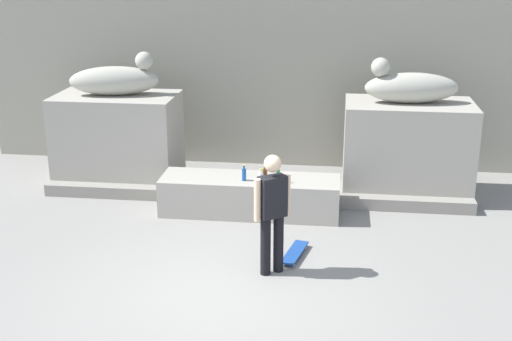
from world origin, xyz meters
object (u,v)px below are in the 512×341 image
Objects in this scene: bottle_brown at (265,176)px; statue_reclining_right at (409,86)px; statue_reclining_left at (116,79)px; skater at (272,209)px; skateboard at (295,252)px; bottle_blue at (244,174)px; bottle_clear at (261,179)px; bottle_green at (278,176)px.

statue_reclining_right is at bearing 31.84° from bottle_brown.
skater is at bearing -58.07° from statue_reclining_left.
statue_reclining_left reaches higher than bottle_brown.
skateboard is at bearing 26.59° from skater.
statue_reclining_right is 6.18× the size of bottle_blue.
statue_reclining_left and statue_reclining_right have the same top height.
bottle_blue is (-0.66, 1.98, -0.20)m from skater.
bottle_blue is at bearing 145.42° from bottle_clear.
bottle_clear is (-2.37, -1.58, -1.23)m from statue_reclining_right.
bottle_clear is at bearing -34.58° from bottle_blue.
bottle_green is (-0.38, 1.41, 0.67)m from skateboard.
bottle_clear is at bearing 65.82° from skater.
bottle_green is (-0.10, 1.94, -0.19)m from skater.
statue_reclining_left reaches higher than skater.
statue_reclining_right is 5.80× the size of bottle_green.
bottle_blue is at bearing 169.54° from bottle_brown.
skater is 1.95m from bottle_brown.
statue_reclining_left reaches higher than skateboard.
bottle_blue is at bearing 44.94° from skateboard.
bottle_brown is (-0.31, 1.92, -0.19)m from skater.
statue_reclining_left is at bearing 151.06° from bottle_blue.
bottle_blue is (-0.93, 1.45, 0.66)m from skateboard.
statue_reclining_right is at bearing 23.35° from skater.
bottle_clear is (2.81, -1.59, -1.23)m from statue_reclining_left.
statue_reclining_left is 1.02× the size of statue_reclining_right.
statue_reclining_left is 2.04× the size of skateboard.
skater is 6.24× the size of bottle_blue.
bottle_blue is (2.51, -1.39, -1.23)m from statue_reclining_left.
bottle_clear is at bearing 27.16° from statue_reclining_right.
bottle_blue is at bearing 175.92° from bottle_green.
bottle_clear is (-0.26, -0.16, -0.00)m from bottle_green.
bottle_brown is 0.35m from bottle_blue.
statue_reclining_right is 2.99m from bottle_brown.
statue_reclining_left is 4.85m from skateboard.
bottle_clear is at bearing -40.89° from statue_reclining_left.
skateboard is (3.45, -2.84, -1.89)m from statue_reclining_left.
bottle_clear is at bearing -110.46° from bottle_brown.
skateboard is at bearing -62.90° from bottle_clear.
bottle_blue is (-2.67, -1.38, -1.23)m from statue_reclining_right.
statue_reclining_right is at bearing 27.31° from bottle_blue.
statue_reclining_right is at bearing -11.45° from statue_reclining_left.
bottle_brown is at bearing -38.27° from statue_reclining_left.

